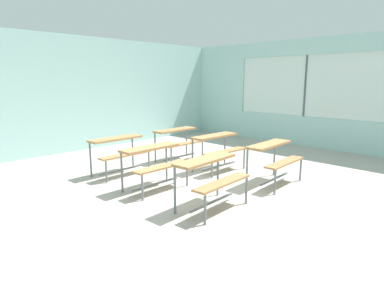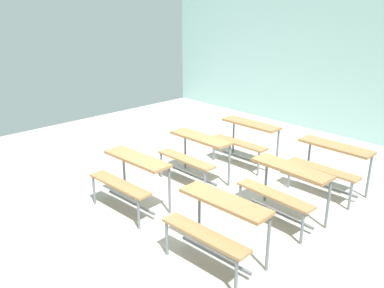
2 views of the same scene
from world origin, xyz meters
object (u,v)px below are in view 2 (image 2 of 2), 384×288
Objects in this scene: desk_bench_r0c0 at (131,171)px; desk_bench_r1c0 at (195,149)px; desk_bench_r1c1 at (285,181)px; desk_bench_r2c0 at (247,134)px; desk_bench_r0c1 at (218,217)px; desk_bench_r2c1 at (331,158)px.

desk_bench_r1c0 is (-0.03, 1.27, 0.00)m from desk_bench_r0c0.
desk_bench_r1c0 is 0.99× the size of desk_bench_r1c1.
desk_bench_r0c0 and desk_bench_r2c0 have the same top height.
desk_bench_r0c1 and desk_bench_r1c1 have the same top height.
desk_bench_r0c0 is 1.02× the size of desk_bench_r1c0.
desk_bench_r0c0 is 1.27m from desk_bench_r1c0.
desk_bench_r1c1 is at bearing -1.13° from desk_bench_r1c0.
desk_bench_r0c0 and desk_bench_r2c1 have the same top height.
desk_bench_r0c1 is 1.02× the size of desk_bench_r2c1.
desk_bench_r1c0 and desk_bench_r2c0 have the same top height.
desk_bench_r0c0 is at bearing -140.56° from desk_bench_r1c1.
desk_bench_r2c1 is (1.61, -0.00, 0.00)m from desk_bench_r2c0.
desk_bench_r1c0 is at bearing -178.13° from desk_bench_r1c1.
desk_bench_r2c0 is (0.04, 2.46, 0.00)m from desk_bench_r0c0.
desk_bench_r0c0 is 1.02× the size of desk_bench_r2c1.
desk_bench_r1c0 and desk_bench_r2c1 have the same top height.
desk_bench_r2c1 is at bearing 34.54° from desk_bench_r1c0.
desk_bench_r1c1 is at bearing -37.64° from desk_bench_r2c0.
desk_bench_r0c0 is at bearing -89.23° from desk_bench_r1c0.
desk_bench_r1c0 is 1.69m from desk_bench_r1c1.
desk_bench_r1c1 is 1.20m from desk_bench_r2c1.
desk_bench_r2c0 is at bearing 120.27° from desk_bench_r0c1.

